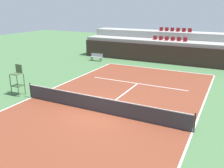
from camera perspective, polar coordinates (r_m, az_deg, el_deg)
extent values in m
plane|color=#477042|center=(14.82, -2.99, -6.62)|extent=(80.00, 80.00, 0.00)
cube|color=brown|center=(14.82, -2.99, -6.60)|extent=(11.00, 24.00, 0.01)
cube|color=white|center=(25.32, 10.58, 3.52)|extent=(11.00, 0.10, 0.00)
cube|color=white|center=(17.97, -18.27, -3.01)|extent=(0.10, 24.00, 0.00)
cube|color=white|center=(13.24, 18.34, -10.66)|extent=(0.10, 24.00, 0.00)
cube|color=white|center=(20.24, 6.03, 0.12)|extent=(8.26, 0.10, 0.00)
cube|color=white|center=(17.45, 2.24, -2.71)|extent=(0.10, 6.40, 0.00)
cube|color=#33231E|center=(27.74, 12.37, 6.77)|extent=(20.51, 0.30, 2.03)
cube|color=#9E9E99|center=(29.00, 13.09, 7.54)|extent=(20.51, 2.40, 2.39)
cube|color=#9E9E99|center=(31.24, 14.25, 8.92)|extent=(20.51, 2.40, 3.20)
cube|color=maroon|center=(29.28, 9.93, 10.23)|extent=(0.44, 0.44, 0.04)
cube|color=maroon|center=(29.44, 10.07, 10.69)|extent=(0.44, 0.04, 0.40)
cube|color=maroon|center=(29.08, 11.25, 10.11)|extent=(0.44, 0.44, 0.04)
cube|color=maroon|center=(29.25, 11.39, 10.57)|extent=(0.44, 0.04, 0.40)
cube|color=maroon|center=(28.90, 12.59, 9.98)|extent=(0.44, 0.44, 0.04)
cube|color=maroon|center=(29.07, 12.72, 10.45)|extent=(0.44, 0.04, 0.40)
cube|color=maroon|center=(28.74, 13.94, 9.84)|extent=(0.44, 0.44, 0.04)
cube|color=maroon|center=(28.91, 14.07, 10.32)|extent=(0.44, 0.04, 0.40)
cube|color=maroon|center=(28.59, 15.30, 9.70)|extent=(0.44, 0.44, 0.04)
cube|color=maroon|center=(28.76, 15.42, 10.18)|extent=(0.44, 0.04, 0.40)
cube|color=maroon|center=(28.46, 16.68, 9.55)|extent=(0.44, 0.44, 0.04)
cube|color=maroon|center=(28.63, 16.79, 10.03)|extent=(0.44, 0.04, 0.40)
cube|color=maroon|center=(31.48, 11.35, 12.15)|extent=(0.44, 0.44, 0.04)
cube|color=maroon|center=(31.65, 11.48, 12.57)|extent=(0.44, 0.04, 0.40)
cube|color=maroon|center=(31.30, 12.59, 12.04)|extent=(0.44, 0.44, 0.04)
cube|color=maroon|center=(31.47, 12.71, 12.46)|extent=(0.44, 0.04, 0.40)
cube|color=maroon|center=(31.13, 13.85, 11.92)|extent=(0.44, 0.44, 0.04)
cube|color=maroon|center=(31.30, 13.97, 12.35)|extent=(0.44, 0.04, 0.40)
cube|color=maroon|center=(30.98, 15.11, 11.80)|extent=(0.44, 0.44, 0.04)
cube|color=maroon|center=(31.15, 15.23, 12.23)|extent=(0.44, 0.04, 0.40)
cube|color=maroon|center=(30.84, 16.39, 11.67)|extent=(0.44, 0.44, 0.04)
cube|color=maroon|center=(31.02, 16.50, 12.11)|extent=(0.44, 0.04, 0.40)
cube|color=maroon|center=(30.72, 17.68, 11.54)|extent=(0.44, 0.44, 0.04)
cube|color=maroon|center=(30.90, 17.78, 11.97)|extent=(0.44, 0.04, 0.40)
cylinder|color=black|center=(17.84, -18.55, -1.38)|extent=(0.08, 0.08, 1.07)
cylinder|color=black|center=(13.00, 18.78, -8.62)|extent=(0.08, 0.08, 1.07)
cube|color=#333338|center=(14.63, -3.02, -4.94)|extent=(10.90, 0.02, 0.92)
cube|color=white|center=(14.45, -3.05, -3.17)|extent=(10.90, 0.04, 0.05)
cylinder|color=#334C2D|center=(18.69, -22.63, -0.24)|extent=(0.06, 0.06, 1.55)
cylinder|color=#334C2D|center=(18.17, -21.18, -0.55)|extent=(0.06, 0.06, 1.55)
cylinder|color=#334C2D|center=(19.06, -21.29, 0.25)|extent=(0.06, 0.06, 1.55)
cylinder|color=#334C2D|center=(18.56, -19.83, -0.04)|extent=(0.06, 0.06, 1.55)
cube|color=#334C2D|center=(18.64, -21.21, -0.36)|extent=(0.70, 0.60, 0.04)
cube|color=#3F5938|center=(18.40, -21.51, 2.23)|extent=(0.60, 0.60, 0.05)
cube|color=#3F5938|center=(18.50, -20.99, 3.41)|extent=(0.60, 0.04, 0.60)
cube|color=#99999E|center=(28.63, -3.74, 6.32)|extent=(1.50, 0.40, 0.05)
cube|color=#99999E|center=(28.74, -3.56, 6.81)|extent=(1.50, 0.04, 0.36)
cube|color=#2D2D33|center=(28.87, -4.90, 5.90)|extent=(0.06, 0.06, 0.42)
cube|color=#2D2D33|center=(28.27, -2.82, 5.69)|extent=(0.06, 0.06, 0.42)
cube|color=#2D2D33|center=(29.10, -4.61, 6.01)|extent=(0.06, 0.06, 0.42)
cube|color=#2D2D33|center=(28.51, -2.54, 5.80)|extent=(0.06, 0.06, 0.42)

